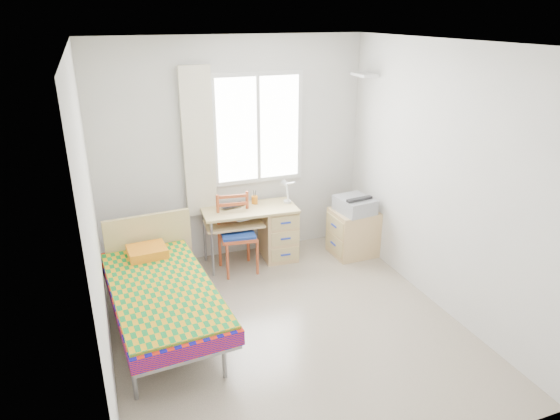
# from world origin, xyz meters

# --- Properties ---
(floor) EXTENTS (3.50, 3.50, 0.00)m
(floor) POSITION_xyz_m (0.00, 0.00, 0.00)
(floor) COLOR #BCAD93
(floor) RESTS_ON ground
(ceiling) EXTENTS (3.50, 3.50, 0.00)m
(ceiling) POSITION_xyz_m (0.00, 0.00, 2.60)
(ceiling) COLOR white
(ceiling) RESTS_ON wall_back
(wall_back) EXTENTS (3.20, 0.00, 3.20)m
(wall_back) POSITION_xyz_m (0.00, 1.75, 1.30)
(wall_back) COLOR silver
(wall_back) RESTS_ON ground
(wall_left) EXTENTS (0.00, 3.50, 3.50)m
(wall_left) POSITION_xyz_m (-1.60, 0.00, 1.30)
(wall_left) COLOR silver
(wall_left) RESTS_ON ground
(wall_right) EXTENTS (0.00, 3.50, 3.50)m
(wall_right) POSITION_xyz_m (1.60, 0.00, 1.30)
(wall_right) COLOR silver
(wall_right) RESTS_ON ground
(window) EXTENTS (1.10, 0.04, 1.30)m
(window) POSITION_xyz_m (0.30, 1.73, 1.55)
(window) COLOR white
(window) RESTS_ON wall_back
(curtain) EXTENTS (0.35, 0.05, 1.70)m
(curtain) POSITION_xyz_m (-0.42, 1.68, 1.45)
(curtain) COLOR beige
(curtain) RESTS_ON wall_back
(floating_shelf) EXTENTS (0.20, 0.32, 0.03)m
(floating_shelf) POSITION_xyz_m (1.49, 1.40, 2.15)
(floating_shelf) COLOR white
(floating_shelf) RESTS_ON wall_right
(bed) EXTENTS (1.03, 1.98, 0.83)m
(bed) POSITION_xyz_m (-1.10, 0.44, 0.40)
(bed) COLOR gray
(bed) RESTS_ON floor
(desk) EXTENTS (1.12, 0.57, 0.69)m
(desk) POSITION_xyz_m (0.37, 1.44, 0.38)
(desk) COLOR tan
(desk) RESTS_ON floor
(chair) EXTENTS (0.44, 0.44, 0.91)m
(chair) POSITION_xyz_m (-0.11, 1.32, 0.51)
(chair) COLOR #A84520
(chair) RESTS_ON floor
(cabinet) EXTENTS (0.54, 0.48, 0.57)m
(cabinet) POSITION_xyz_m (1.34, 1.19, 0.29)
(cabinet) COLOR tan
(cabinet) RESTS_ON floor
(printer) EXTENTS (0.43, 0.48, 0.19)m
(printer) POSITION_xyz_m (1.32, 1.16, 0.67)
(printer) COLOR #9FA0A6
(printer) RESTS_ON cabinet
(laptop) EXTENTS (0.33, 0.26, 0.02)m
(laptop) POSITION_xyz_m (-0.07, 1.52, 0.70)
(laptop) COLOR black
(laptop) RESTS_ON desk
(pen_cup) EXTENTS (0.09, 0.09, 0.09)m
(pen_cup) POSITION_xyz_m (0.19, 1.57, 0.73)
(pen_cup) COLOR orange
(pen_cup) RESTS_ON desk
(task_lamp) EXTENTS (0.21, 0.30, 0.35)m
(task_lamp) POSITION_xyz_m (0.51, 1.35, 0.91)
(task_lamp) COLOR white
(task_lamp) RESTS_ON desk
(book) EXTENTS (0.18, 0.23, 0.02)m
(book) POSITION_xyz_m (-0.11, 1.43, 0.59)
(book) COLOR gray
(book) RESTS_ON desk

